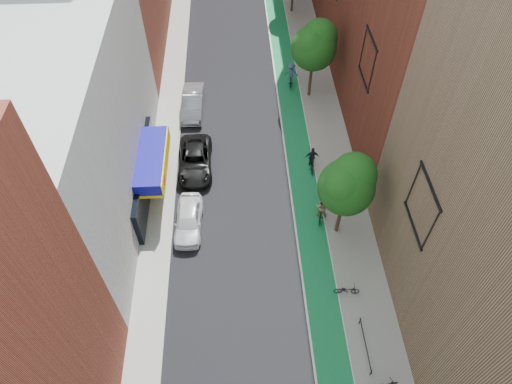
{
  "coord_description": "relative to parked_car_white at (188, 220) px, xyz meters",
  "views": [
    {
      "loc": [
        -0.51,
        -6.83,
        24.28
      ],
      "look_at": [
        0.52,
        12.35,
        1.5
      ],
      "focal_mm": 32.0,
      "sensor_mm": 36.0,
      "label": 1
    }
  ],
  "objects": [
    {
      "name": "tree_mid",
      "position": [
        9.56,
        13.11,
        4.17
      ],
      "size": [
        3.55,
        3.53,
        6.74
      ],
      "color": "#332619",
      "rests_on": "ground"
    },
    {
      "name": "bike_lane",
      "position": [
        7.92,
        15.09,
        -0.71
      ],
      "size": [
        2.0,
        68.0,
        0.01
      ],
      "primitive_type": "cube",
      "color": "#136E2E",
      "rests_on": "ground"
    },
    {
      "name": "cyclist_lane_near",
      "position": [
        8.62,
        0.21,
        0.22
      ],
      "size": [
        1.0,
        1.67,
        2.12
      ],
      "rotation": [
        0.0,
        0.0,
        2.89
      ],
      "color": "black",
      "rests_on": "ground"
    },
    {
      "name": "building_left_white",
      "position": [
        -7.08,
        3.09,
        5.29
      ],
      "size": [
        8.0,
        20.0,
        12.0
      ],
      "primitive_type": "cube",
      "color": "silver",
      "rests_on": "ground"
    },
    {
      "name": "parked_bike_near",
      "position": [
        9.32,
        -5.42,
        -0.17
      ],
      "size": [
        1.54,
        0.63,
        0.79
      ],
      "primitive_type": "imported",
      "rotation": [
        0.0,
        0.0,
        1.5
      ],
      "color": "black",
      "rests_on": "sidewalk_right"
    },
    {
      "name": "sidewalk_left",
      "position": [
        -2.08,
        15.09,
        -0.64
      ],
      "size": [
        2.0,
        68.0,
        0.15
      ],
      "primitive_type": "cube",
      "color": "gray",
      "rests_on": "ground"
    },
    {
      "name": "sidewalk_right",
      "position": [
        10.42,
        15.09,
        -0.64
      ],
      "size": [
        3.0,
        68.0,
        0.15
      ],
      "primitive_type": "cube",
      "color": "gray",
      "rests_on": "ground"
    },
    {
      "name": "parked_car_black",
      "position": [
        0.26,
        5.3,
        -0.0
      ],
      "size": [
        2.4,
        5.13,
        1.42
      ],
      "primitive_type": "imported",
      "rotation": [
        0.0,
        0.0,
        0.01
      ],
      "color": "black",
      "rests_on": "ground"
    },
    {
      "name": "cyclist_lane_mid",
      "position": [
        8.62,
        4.7,
        0.06
      ],
      "size": [
        0.97,
        1.57,
        2.0
      ],
      "rotation": [
        0.0,
        0.0,
        3.13
      ],
      "color": "black",
      "rests_on": "ground"
    },
    {
      "name": "parked_car_silver",
      "position": [
        -0.14,
        11.76,
        0.06
      ],
      "size": [
        1.77,
        4.72,
        1.54
      ],
      "primitive_type": "imported",
      "rotation": [
        0.0,
        0.0,
        -0.03
      ],
      "color": "gray",
      "rests_on": "ground"
    },
    {
      "name": "cyclist_lane_far",
      "position": [
        8.14,
        14.67,
        0.33
      ],
      "size": [
        1.27,
        1.52,
        2.18
      ],
      "rotation": [
        0.0,
        0.0,
        2.98
      ],
      "color": "black",
      "rests_on": "ground"
    },
    {
      "name": "parked_car_white",
      "position": [
        0.0,
        0.0,
        0.0
      ],
      "size": [
        1.84,
        4.25,
        1.43
      ],
      "primitive_type": "imported",
      "rotation": [
        0.0,
        0.0,
        -0.04
      ],
      "color": "silver",
      "rests_on": "ground"
    },
    {
      "name": "tree_near",
      "position": [
        9.56,
        -0.89,
        3.94
      ],
      "size": [
        3.4,
        3.36,
        6.42
      ],
      "color": "#332619",
      "rests_on": "ground"
    }
  ]
}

